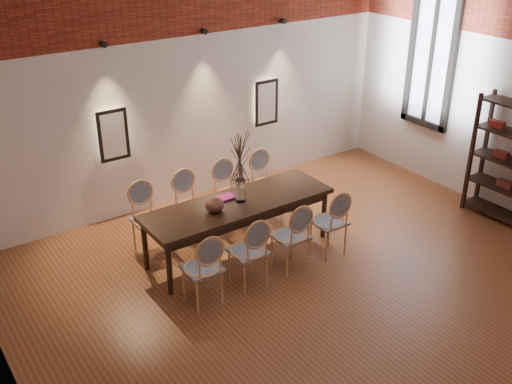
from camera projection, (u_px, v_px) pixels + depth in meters
floor at (345, 304)px, 6.97m from camera, size 7.00×7.00×0.02m
wall_back at (189, 70)px, 8.71m from camera, size 7.00×0.10×4.00m
niche_left at (112, 135)px, 8.28m from camera, size 0.36×0.06×0.66m
niche_right at (265, 102)px, 9.61m from camera, size 0.36×0.06×0.66m
spot_fixture_left at (103, 44)px, 7.71m from camera, size 0.08×0.10×0.08m
spot_fixture_mid at (204, 31)px, 8.47m from camera, size 0.08×0.10×0.08m
spot_fixture_right at (283, 21)px, 9.19m from camera, size 0.08×0.10×0.08m
window_glass at (433, 49)px, 9.26m from camera, size 0.02×0.78×2.38m
window_frame at (433, 49)px, 9.25m from camera, size 0.08×0.90×2.50m
window_mullion at (433, 49)px, 9.25m from camera, size 0.06×0.06×2.40m
dining_table at (239, 227)px, 7.82m from camera, size 2.53×0.82×0.75m
chair_near_a at (202, 268)px, 6.79m from camera, size 0.44×0.44×0.94m
chair_near_b at (248, 251)px, 7.11m from camera, size 0.44×0.44×0.94m
chair_near_c at (290, 236)px, 7.44m from camera, size 0.44×0.44×0.94m
chair_near_d at (329, 222)px, 7.76m from camera, size 0.44×0.44×0.94m
chair_far_a at (149, 220)px, 7.80m from camera, size 0.44×0.44×0.94m
chair_far_b at (191, 207)px, 8.13m from camera, size 0.44×0.44×0.94m
chair_far_c at (231, 195)px, 8.45m from camera, size 0.44×0.44×0.94m
chair_far_d at (267, 184)px, 8.77m from camera, size 0.44×0.44×0.94m
vase at (240, 191)px, 7.61m from camera, size 0.14×0.14×0.30m
dried_branches at (240, 158)px, 7.41m from camera, size 0.50×0.50×0.70m
bowl at (215, 205)px, 7.39m from camera, size 0.24×0.24×0.18m
book at (225, 198)px, 7.73m from camera, size 0.26×0.18×0.03m
shelving_rack at (506, 161)px, 8.48m from camera, size 0.40×1.01×1.80m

